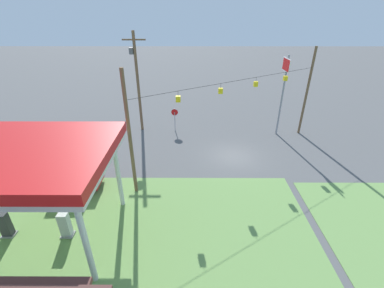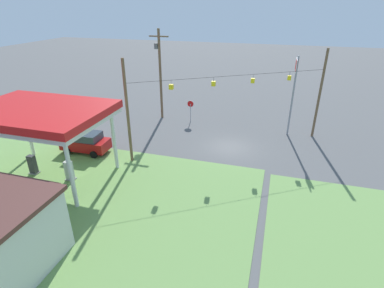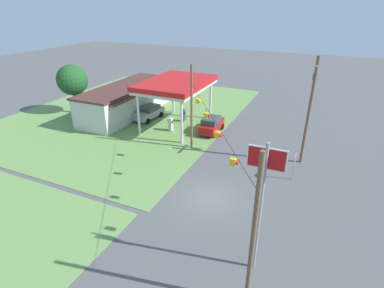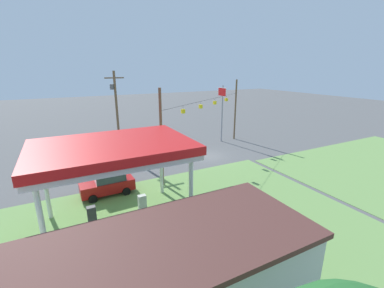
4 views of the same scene
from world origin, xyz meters
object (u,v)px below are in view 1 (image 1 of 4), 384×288
(fuel_pump_far, at_px, (5,226))
(stop_sign_roadside, at_px, (175,115))
(fuel_pump_near, at_px, (65,226))
(utility_pole_main, at_px, (137,78))
(gas_station_canopy, at_px, (10,158))
(stop_sign_overhead, at_px, (284,81))
(car_at_pumps_front, at_px, (70,176))

(fuel_pump_far, relative_size, stop_sign_roadside, 0.64)
(fuel_pump_near, height_order, stop_sign_roadside, stop_sign_roadside)
(stop_sign_roadside, xyz_separation_m, utility_pole_main, (3.65, -0.30, 3.75))
(gas_station_canopy, relative_size, stop_sign_overhead, 1.23)
(utility_pole_main, bearing_deg, gas_station_canopy, 77.49)
(stop_sign_roadside, bearing_deg, stop_sign_overhead, -4.00)
(gas_station_canopy, distance_m, fuel_pump_far, 4.74)
(stop_sign_roadside, distance_m, stop_sign_overhead, 11.34)
(stop_sign_roadside, xyz_separation_m, stop_sign_overhead, (-10.67, 0.75, 3.75))
(stop_sign_roadside, distance_m, utility_pole_main, 5.24)
(fuel_pump_far, relative_size, car_at_pumps_front, 0.37)
(fuel_pump_far, distance_m, car_at_pumps_front, 4.89)
(gas_station_canopy, distance_m, fuel_pump_near, 4.74)
(gas_station_canopy, relative_size, stop_sign_roadside, 3.92)
(car_at_pumps_front, xyz_separation_m, stop_sign_overhead, (-17.54, -9.39, 4.58))
(car_at_pumps_front, distance_m, utility_pole_main, 11.85)
(gas_station_canopy, height_order, stop_sign_roadside, gas_station_canopy)
(car_at_pumps_front, xyz_separation_m, stop_sign_roadside, (-6.87, -10.14, 0.83))
(gas_station_canopy, xyz_separation_m, fuel_pump_near, (-1.69, -0.00, -4.42))
(stop_sign_overhead, distance_m, utility_pole_main, 14.36)
(gas_station_canopy, distance_m, utility_pole_main, 15.35)
(fuel_pump_far, xyz_separation_m, car_at_pumps_front, (-1.80, -4.54, 0.22))
(fuel_pump_far, bearing_deg, stop_sign_overhead, -144.23)
(gas_station_canopy, height_order, stop_sign_overhead, stop_sign_overhead)
(fuel_pump_far, distance_m, stop_sign_roadside, 17.08)
(gas_station_canopy, distance_m, stop_sign_roadside, 16.60)
(fuel_pump_far, bearing_deg, car_at_pumps_front, -111.63)
(gas_station_canopy, bearing_deg, utility_pole_main, -102.51)
(fuel_pump_near, xyz_separation_m, stop_sign_roadside, (-5.28, -14.68, 1.05))
(stop_sign_overhead, bearing_deg, car_at_pumps_front, 28.16)
(fuel_pump_near, height_order, car_at_pumps_front, car_at_pumps_front)
(gas_station_canopy, xyz_separation_m, fuel_pump_far, (1.69, -0.00, -4.42))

